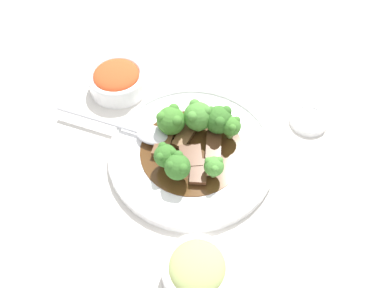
# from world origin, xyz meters

# --- Properties ---
(ground_plane) EXTENTS (4.00, 4.00, 0.00)m
(ground_plane) POSITION_xyz_m (0.00, 0.00, 0.00)
(ground_plane) COLOR silver
(main_plate) EXTENTS (0.30, 0.30, 0.02)m
(main_plate) POSITION_xyz_m (0.00, 0.00, 0.01)
(main_plate) COLOR white
(main_plate) RESTS_ON ground_plane
(beef_strip_0) EXTENTS (0.03, 0.05, 0.01)m
(beef_strip_0) POSITION_xyz_m (0.02, -0.01, 0.02)
(beef_strip_0) COLOR brown
(beef_strip_0) RESTS_ON main_plate
(beef_strip_1) EXTENTS (0.05, 0.07, 0.01)m
(beef_strip_1) POSITION_xyz_m (-0.03, -0.02, 0.02)
(beef_strip_1) COLOR #56331E
(beef_strip_1) RESTS_ON main_plate
(beef_strip_2) EXTENTS (0.04, 0.05, 0.01)m
(beef_strip_2) POSITION_xyz_m (-0.03, 0.04, 0.02)
(beef_strip_2) COLOR #56331E
(beef_strip_2) RESTS_ON main_plate
(beef_strip_3) EXTENTS (0.04, 0.05, 0.01)m
(beef_strip_3) POSITION_xyz_m (0.05, 0.02, 0.02)
(beef_strip_3) COLOR brown
(beef_strip_3) RESTS_ON main_plate
(beef_strip_4) EXTENTS (0.06, 0.06, 0.01)m
(beef_strip_4) POSITION_xyz_m (-0.01, 0.02, 0.02)
(beef_strip_4) COLOR #56331E
(beef_strip_4) RESTS_ON main_plate
(broccoli_floret_0) EXTENTS (0.05, 0.05, 0.06)m
(broccoli_floret_0) POSITION_xyz_m (-0.02, -0.06, 0.05)
(broccoli_floret_0) COLOR #8EB756
(broccoli_floret_0) RESTS_ON main_plate
(broccoli_floret_1) EXTENTS (0.05, 0.05, 0.05)m
(broccoli_floret_1) POSITION_xyz_m (0.05, -0.02, 0.05)
(broccoli_floret_1) COLOR #8EB756
(broccoli_floret_1) RESTS_ON main_plate
(broccoli_floret_2) EXTENTS (0.05, 0.05, 0.06)m
(broccoli_floret_2) POSITION_xyz_m (0.01, -0.05, 0.05)
(broccoli_floret_2) COLOR #8EB756
(broccoli_floret_2) RESTS_ON main_plate
(broccoli_floret_3) EXTENTS (0.04, 0.04, 0.05)m
(broccoli_floret_3) POSITION_xyz_m (-0.05, -0.06, 0.05)
(broccoli_floret_3) COLOR #7FA84C
(broccoli_floret_3) RESTS_ON main_plate
(broccoli_floret_4) EXTENTS (0.04, 0.04, 0.05)m
(broccoli_floret_4) POSITION_xyz_m (-0.01, 0.06, 0.05)
(broccoli_floret_4) COLOR #8EB756
(broccoli_floret_4) RESTS_ON main_plate
(broccoli_floret_5) EXTENTS (0.04, 0.04, 0.05)m
(broccoli_floret_5) POSITION_xyz_m (0.02, 0.05, 0.05)
(broccoli_floret_5) COLOR #8EB756
(broccoli_floret_5) RESTS_ON main_plate
(broccoli_floret_6) EXTENTS (0.03, 0.03, 0.04)m
(broccoli_floret_6) POSITION_xyz_m (-0.06, 0.03, 0.05)
(broccoli_floret_6) COLOR #8EB756
(broccoli_floret_6) RESTS_ON main_plate
(serving_spoon) EXTENTS (0.23, 0.06, 0.01)m
(serving_spoon) POSITION_xyz_m (0.10, 0.01, 0.03)
(serving_spoon) COLOR silver
(serving_spoon) RESTS_ON main_plate
(side_bowl_kimchi) EXTENTS (0.12, 0.12, 0.05)m
(side_bowl_kimchi) POSITION_xyz_m (0.21, -0.08, 0.03)
(side_bowl_kimchi) COLOR white
(side_bowl_kimchi) RESTS_ON ground_plane
(side_bowl_appetizer) EXTENTS (0.10, 0.10, 0.06)m
(side_bowl_appetizer) POSITION_xyz_m (-0.11, 0.19, 0.03)
(side_bowl_appetizer) COLOR white
(side_bowl_appetizer) RESTS_ON ground_plane
(sauce_dish) EXTENTS (0.07, 0.07, 0.01)m
(sauce_dish) POSITION_xyz_m (-0.16, -0.17, 0.01)
(sauce_dish) COLOR white
(sauce_dish) RESTS_ON ground_plane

